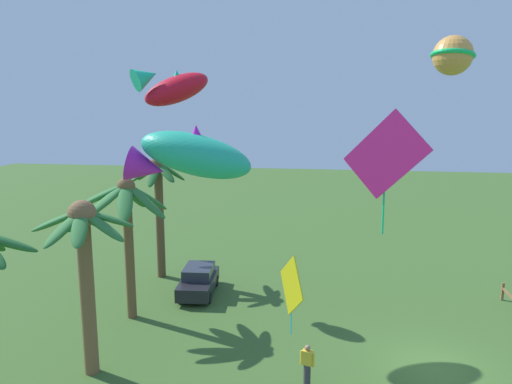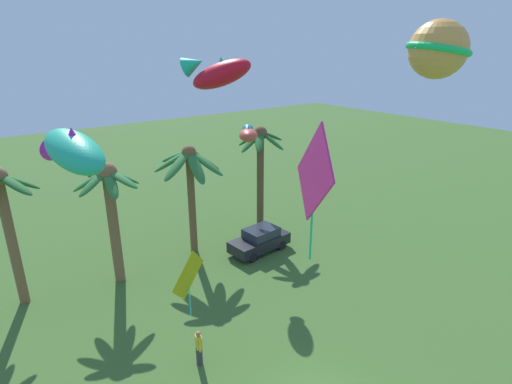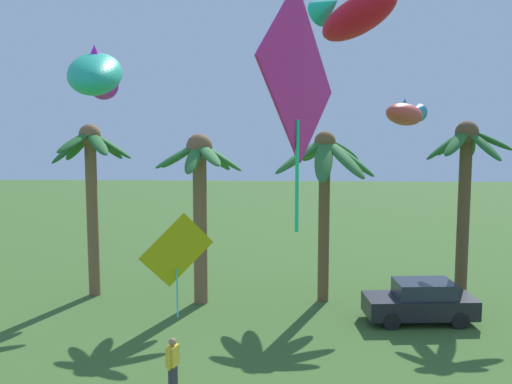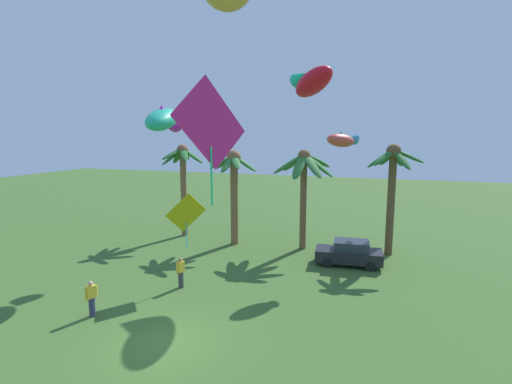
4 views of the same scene
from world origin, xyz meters
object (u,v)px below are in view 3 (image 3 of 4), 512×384
spectator_1 (173,366)px  kite_fish_5 (406,114)px  kite_fish_2 (354,14)px  kite_diamond_4 (177,252)px  palm_tree_3 (91,170)px  parked_car_0 (420,302)px  palm_tree_0 (325,170)px  palm_tree_2 (200,181)px  palm_tree_1 (465,171)px  kite_diamond_1 (298,80)px  kite_fish_0 (96,75)px

spectator_1 → kite_fish_5: size_ratio=0.65×
kite_fish_2 → kite_diamond_4: 10.68m
palm_tree_3 → parked_car_0: 13.88m
palm_tree_0 → kite_diamond_4: bearing=-119.2°
palm_tree_2 → kite_fish_5: kite_fish_5 is taller
palm_tree_1 → palm_tree_2: bearing=-174.7°
kite_diamond_1 → kite_diamond_4: bearing=132.6°
palm_tree_2 → kite_fish_0: bearing=-117.5°
kite_diamond_4 → kite_fish_0: bearing=136.1°
kite_fish_0 → kite_fish_2: (8.17, 3.13, 2.28)m
palm_tree_3 → kite_fish_5: bearing=-12.2°
palm_tree_1 → spectator_1: (-10.17, -9.16, -4.41)m
kite_fish_5 → palm_tree_1: bearing=42.4°
palm_tree_0 → parked_car_0: palm_tree_0 is taller
palm_tree_0 → palm_tree_2: 4.95m
kite_diamond_4 → kite_diamond_1: bearing=-47.4°
kite_fish_0 → kite_fish_5: bearing=17.0°
palm_tree_2 → kite_fish_2: (5.68, -1.66, 6.05)m
parked_car_0 → kite_fish_5: size_ratio=1.65×
spectator_1 → parked_car_0: bearing=38.3°
palm_tree_0 → kite_fish_0: (-7.40, -5.30, 3.35)m
spectator_1 → kite_diamond_4: bearing=86.0°
palm_tree_1 → kite_fish_5: bearing=-137.6°
kite_fish_0 → kite_diamond_1: bearing=-45.8°
spectator_1 → palm_tree_1: bearing=42.0°
kite_fish_2 → palm_tree_0: bearing=109.7°
parked_car_0 → kite_diamond_4: kite_diamond_4 is taller
palm_tree_3 → parked_car_0: size_ratio=1.77×
palm_tree_1 → kite_diamond_4: 13.33m
palm_tree_1 → palm_tree_3: bearing=-179.7°
palm_tree_1 → kite_fish_0: size_ratio=1.83×
parked_car_0 → kite_fish_0: bearing=-165.1°
palm_tree_2 → palm_tree_3: bearing=168.8°
parked_car_0 → kite_diamond_1: 12.58m
parked_car_0 → kite_fish_0: size_ratio=1.02×
parked_car_0 → palm_tree_2: bearing=166.7°
palm_tree_3 → kite_fish_2: 12.00m
palm_tree_0 → kite_fish_5: kite_fish_5 is taller
kite_fish_0 → kite_fish_5: (10.07, 3.08, -1.16)m
palm_tree_1 → kite_fish_5: 4.58m
kite_diamond_1 → kite_fish_2: (2.16, 9.31, 2.81)m
palm_tree_3 → kite_diamond_1: kite_diamond_1 is taller
palm_tree_0 → kite_diamond_1: size_ratio=1.37×
parked_car_0 → kite_fish_0: (-10.74, -2.85, 7.90)m
palm_tree_1 → kite_diamond_4: palm_tree_1 is taller
palm_tree_1 → palm_tree_3: 15.09m
palm_tree_0 → kite_diamond_4: palm_tree_0 is taller
palm_tree_2 → kite_diamond_4: (0.39, -7.57, -1.11)m
palm_tree_0 → palm_tree_3: 9.49m
palm_tree_1 → kite_fish_5: kite_fish_5 is taller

